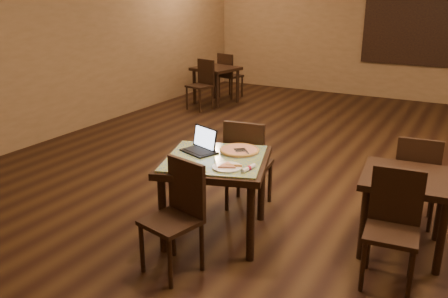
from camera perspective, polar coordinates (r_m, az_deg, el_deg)
The scene contains 20 objects.
ground at distance 5.94m, azimuth 10.47°, elevation -3.19°, with size 10.00×10.00×0.00m, color black.
wall_back at distance 10.42m, azimuth 20.25°, elevation 13.83°, with size 8.00×0.02×3.00m, color #94734B.
wall_left at distance 7.78m, azimuth -18.59°, elevation 12.71°, with size 0.02×10.00×3.00m, color #94734B.
mural at distance 10.31m, azimuth 23.05°, elevation 13.74°, with size 2.34×0.05×1.64m.
tiled_table at distance 4.25m, azimuth -1.07°, elevation -2.34°, with size 1.16×1.16×0.76m.
chair_main_near at distance 3.81m, azimuth -5.54°, elevation -7.35°, with size 0.48×0.48×0.91m.
chair_main_far at distance 4.79m, azimuth 2.75°, elevation -1.35°, with size 0.47×0.47×0.96m.
laptop at distance 4.37m, azimuth -2.70°, elevation 0.47°, with size 0.37×0.34×0.21m.
plate at distance 3.96m, azimuth 0.37°, elevation -2.22°, with size 0.25×0.25×0.01m, color white.
pizza_slice at distance 3.95m, azimuth 0.37°, elevation -2.02°, with size 0.17×0.17×0.02m, color #FADFA7, non-canonical shape.
pizza_pan at distance 4.35m, azimuth 1.87°, elevation -0.31°, with size 0.35×0.35×0.01m, color silver.
pizza_whole at distance 4.35m, azimuth 1.87°, elevation -0.12°, with size 0.37×0.37×0.03m.
spatula at distance 4.32m, azimuth 1.99°, elevation -0.14°, with size 0.11×0.26×0.01m, color silver.
napkin_roll at distance 3.91m, azimuth 2.97°, elevation -2.33°, with size 0.06×0.18×0.04m.
other_table_b at distance 9.51m, azimuth -0.97°, elevation 9.08°, with size 0.90×0.90×0.72m.
other_table_b_chair_near at distance 9.06m, azimuth -2.61°, elevation 8.11°, with size 0.47×0.47×0.93m.
other_table_b_chair_far at distance 10.00m, azimuth 0.52°, elevation 9.13°, with size 0.47×0.47×0.93m.
other_table_c at distance 4.32m, azimuth 21.15°, elevation -4.45°, with size 0.82×0.82×0.70m.
other_table_c_chair_near at distance 3.87m, azimuth 19.70°, elevation -8.14°, with size 0.43×0.43×0.90m.
other_table_c_chair_far at distance 4.83m, azimuth 22.11°, elevation -3.03°, with size 0.43×0.43×0.90m.
Camera 1 is at (1.69, -5.26, 2.18)m, focal length 38.00 mm.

